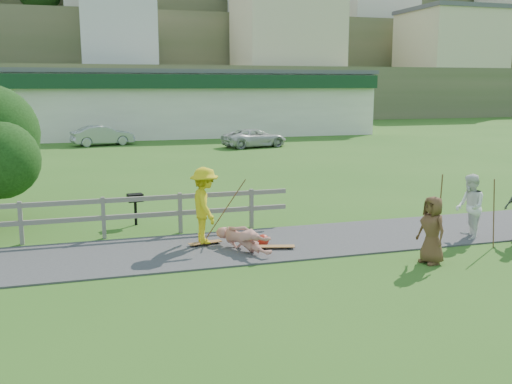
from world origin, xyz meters
TOP-DOWN VIEW (x-y plane):
  - ground at (0.00, 0.00)m, footprint 260.00×260.00m
  - path at (0.00, 1.50)m, footprint 34.00×3.00m
  - strip_mall at (4.00, 34.94)m, footprint 32.50×10.75m
  - hillside at (0.00, 91.31)m, footprint 220.00×67.00m
  - skater_rider at (0.37, 1.82)m, footprint 0.75×1.24m
  - skater_fallen at (1.16, 1.09)m, footprint 1.77×1.11m
  - spectator_a at (7.08, 0.55)m, footprint 0.90×1.00m
  - spectator_c at (4.95, -0.97)m, footprint 0.62×0.83m
  - car_silver at (-1.26, 27.48)m, footprint 4.21×2.25m
  - car_white at (8.12, 23.59)m, footprint 4.55×2.84m
  - bbq at (-1.08, 4.54)m, footprint 0.46×0.38m
  - longboard_rider at (0.37, 1.82)m, footprint 0.86×0.36m
  - longboard_fallen at (1.96, 0.99)m, footprint 0.91×0.44m
  - helmet at (1.76, 1.44)m, footprint 0.30×0.30m
  - pole_rider at (0.97, 2.22)m, footprint 0.03×0.03m
  - pole_spec_left at (5.25, -0.78)m, footprint 0.03×0.03m
  - pole_spec_right at (7.09, -0.34)m, footprint 0.03×0.03m

SIDE VIEW (x-z plane):
  - ground at x=0.00m, z-range 0.00..0.00m
  - path at x=0.00m, z-range 0.00..0.04m
  - longboard_rider at x=0.37m, z-range 0.00..0.09m
  - longboard_fallen at x=1.96m, z-range 0.00..0.10m
  - helmet at x=1.76m, z-range 0.00..0.30m
  - skater_fallen at x=1.16m, z-range 0.00..0.64m
  - bbq at x=-1.08m, z-range 0.00..0.91m
  - car_white at x=8.12m, z-range 0.00..1.17m
  - car_silver at x=-1.26m, z-range 0.00..1.32m
  - spectator_c at x=4.95m, z-range 0.00..1.53m
  - spectator_a at x=7.08m, z-range 0.00..1.70m
  - pole_spec_right at x=7.09m, z-range 0.00..1.72m
  - skater_rider at x=0.37m, z-range 0.00..1.88m
  - pole_rider at x=0.97m, z-range 0.00..1.92m
  - pole_spec_left at x=5.25m, z-range 0.00..1.98m
  - strip_mall at x=4.00m, z-range 0.03..5.13m
  - hillside at x=0.00m, z-range -9.34..38.16m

